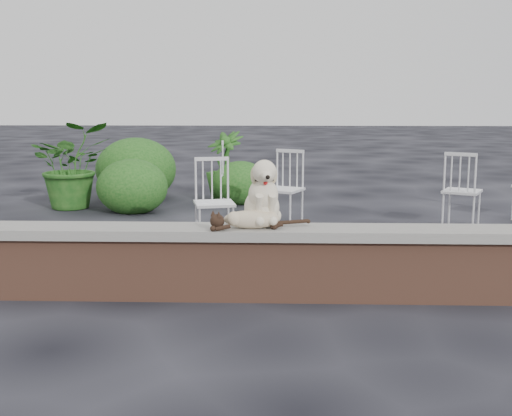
{
  "coord_description": "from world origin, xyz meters",
  "views": [
    {
      "loc": [
        -0.52,
        -4.99,
        1.61
      ],
      "look_at": [
        -0.7,
        0.2,
        0.7
      ],
      "focal_mm": 45.14,
      "sensor_mm": 36.0,
      "label": 1
    }
  ],
  "objects_px": {
    "chair_c": "(462,190)",
    "potted_plant_b": "(225,166)",
    "chair_a": "(214,202)",
    "potted_plant_a": "(72,165)",
    "dog": "(262,191)",
    "cat": "(251,218)",
    "chair_e": "(236,173)",
    "chair_b": "(283,188)"
  },
  "relations": [
    {
      "from": "chair_a",
      "to": "potted_plant_a",
      "type": "xyz_separation_m",
      "value": [
        -2.27,
        2.23,
        0.15
      ]
    },
    {
      "from": "cat",
      "to": "chair_b",
      "type": "bearing_deg",
      "value": 73.28
    },
    {
      "from": "chair_e",
      "to": "chair_a",
      "type": "xyz_separation_m",
      "value": [
        -0.06,
        -2.67,
        0.0
      ]
    },
    {
      "from": "dog",
      "to": "cat",
      "type": "xyz_separation_m",
      "value": [
        -0.08,
        -0.15,
        -0.19
      ]
    },
    {
      "from": "chair_e",
      "to": "chair_b",
      "type": "distance_m",
      "value": 1.76
    },
    {
      "from": "chair_a",
      "to": "chair_e",
      "type": "bearing_deg",
      "value": 76.13
    },
    {
      "from": "dog",
      "to": "chair_c",
      "type": "height_order",
      "value": "dog"
    },
    {
      "from": "chair_c",
      "to": "chair_e",
      "type": "bearing_deg",
      "value": -3.01
    },
    {
      "from": "dog",
      "to": "chair_c",
      "type": "xyz_separation_m",
      "value": [
        2.39,
        2.79,
        -0.38
      ]
    },
    {
      "from": "chair_a",
      "to": "potted_plant_b",
      "type": "relative_size",
      "value": 0.88
    },
    {
      "from": "cat",
      "to": "chair_e",
      "type": "height_order",
      "value": "chair_e"
    },
    {
      "from": "chair_b",
      "to": "potted_plant_a",
      "type": "height_order",
      "value": "potted_plant_a"
    },
    {
      "from": "chair_c",
      "to": "potted_plant_b",
      "type": "bearing_deg",
      "value": -6.75
    },
    {
      "from": "dog",
      "to": "chair_a",
      "type": "bearing_deg",
      "value": 96.02
    },
    {
      "from": "dog",
      "to": "chair_c",
      "type": "relative_size",
      "value": 0.58
    },
    {
      "from": "dog",
      "to": "cat",
      "type": "bearing_deg",
      "value": -129.44
    },
    {
      "from": "dog",
      "to": "chair_a",
      "type": "xyz_separation_m",
      "value": [
        -0.56,
        1.79,
        -0.38
      ]
    },
    {
      "from": "dog",
      "to": "chair_e",
      "type": "height_order",
      "value": "dog"
    },
    {
      "from": "cat",
      "to": "chair_c",
      "type": "distance_m",
      "value": 3.85
    },
    {
      "from": "dog",
      "to": "chair_b",
      "type": "xyz_separation_m",
      "value": [
        0.2,
        2.85,
        -0.38
      ]
    },
    {
      "from": "potted_plant_b",
      "to": "potted_plant_a",
      "type": "bearing_deg",
      "value": -158.84
    },
    {
      "from": "chair_a",
      "to": "potted_plant_a",
      "type": "distance_m",
      "value": 3.18
    },
    {
      "from": "cat",
      "to": "chair_c",
      "type": "relative_size",
      "value": 1.02
    },
    {
      "from": "chair_b",
      "to": "chair_a",
      "type": "xyz_separation_m",
      "value": [
        -0.76,
        -1.06,
        0.0
      ]
    },
    {
      "from": "potted_plant_a",
      "to": "chair_a",
      "type": "bearing_deg",
      "value": -44.51
    },
    {
      "from": "potted_plant_b",
      "to": "chair_b",
      "type": "bearing_deg",
      "value": -66.04
    },
    {
      "from": "chair_e",
      "to": "potted_plant_a",
      "type": "xyz_separation_m",
      "value": [
        -2.33,
        -0.44,
        0.15
      ]
    },
    {
      "from": "chair_a",
      "to": "potted_plant_b",
      "type": "height_order",
      "value": "potted_plant_b"
    },
    {
      "from": "chair_c",
      "to": "potted_plant_b",
      "type": "distance_m",
      "value": 3.71
    },
    {
      "from": "chair_e",
      "to": "chair_a",
      "type": "relative_size",
      "value": 1.0
    },
    {
      "from": "chair_a",
      "to": "chair_c",
      "type": "bearing_deg",
      "value": 6.1
    },
    {
      "from": "cat",
      "to": "chair_b",
      "type": "height_order",
      "value": "chair_b"
    },
    {
      "from": "chair_b",
      "to": "chair_c",
      "type": "bearing_deg",
      "value": 24.47
    },
    {
      "from": "chair_b",
      "to": "potted_plant_b",
      "type": "relative_size",
      "value": 0.88
    },
    {
      "from": "chair_b",
      "to": "chair_a",
      "type": "distance_m",
      "value": 1.3
    },
    {
      "from": "cat",
      "to": "dog",
      "type": "bearing_deg",
      "value": 50.56
    },
    {
      "from": "dog",
      "to": "chair_b",
      "type": "height_order",
      "value": "dog"
    },
    {
      "from": "chair_c",
      "to": "potted_plant_b",
      "type": "relative_size",
      "value": 0.88
    },
    {
      "from": "chair_a",
      "to": "potted_plant_b",
      "type": "xyz_separation_m",
      "value": [
        -0.13,
        3.06,
        0.06
      ]
    },
    {
      "from": "chair_c",
      "to": "chair_b",
      "type": "bearing_deg",
      "value": 25.43
    },
    {
      "from": "dog",
      "to": "chair_a",
      "type": "height_order",
      "value": "dog"
    },
    {
      "from": "chair_a",
      "to": "cat",
      "type": "bearing_deg",
      "value": -88.64
    }
  ]
}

